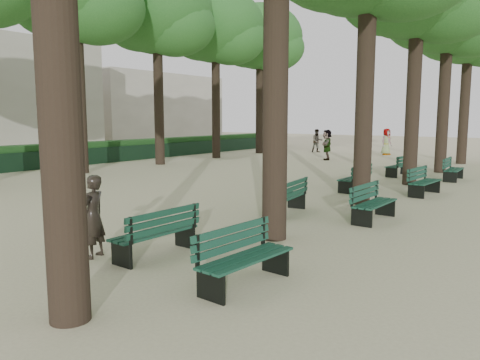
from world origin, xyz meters
The scene contains 21 objects.
ground centered at (0.00, 0.00, 0.00)m, with size 120.00×120.00×0.00m, color beige.
tree_central_4 centered at (1.50, 18.00, 7.65)m, with size 6.00×6.00×9.95m.
tree_central_5 centered at (1.50, 23.00, 7.65)m, with size 6.00×6.00×9.95m.
tree_far_3 centered at (-12.00, 13.00, 8.14)m, with size 6.00×6.00×10.45m.
tree_far_4 centered at (-12.00, 18.00, 8.14)m, with size 6.00×6.00×10.45m.
tree_far_5 centered at (-12.00, 23.00, 8.14)m, with size 6.00×6.00×10.45m.
bench_left_0 centered at (0.37, 0.61, 0.27)m, with size 0.64×1.82×0.92m.
bench_left_1 centered at (0.37, 5.46, 0.27)m, with size 0.81×1.86×0.92m.
bench_left_2 centered at (0.37, 10.28, 0.27)m, with size 0.60×1.81×0.92m.
bench_left_3 centered at (0.37, 15.41, 0.27)m, with size 0.77×1.85×0.92m.
bench_right_0 centered at (2.63, 0.31, 0.27)m, with size 0.71×1.84×0.92m.
bench_right_1 centered at (2.63, 5.95, 0.27)m, with size 0.62×1.81×0.92m.
bench_right_2 centered at (2.63, 10.76, 0.27)m, with size 0.71×1.84×0.92m.
bench_right_3 centered at (2.63, 15.29, 0.27)m, with size 0.63×1.82×0.92m.
man_with_map centered at (-0.51, -0.10, 0.77)m, with size 0.67×0.68×1.55m.
pedestrian_e centered at (-5.64, 20.80, 0.92)m, with size 1.71×0.37×1.84m, color #262628.
pedestrian_d centered at (-3.98, 26.79, 0.91)m, with size 0.89×0.36×1.82m, color #262628.
pedestrian_a centered at (-8.91, 26.10, 0.85)m, with size 0.83×0.34×1.71m, color #262628.
fence centered at (-15.00, 11.00, 0.45)m, with size 0.08×42.00×0.90m, color black.
hedge centered at (-15.70, 11.00, 0.60)m, with size 1.20×42.00×1.20m, color #164117.
building_far centered at (-33.00, 30.00, 3.50)m, with size 12.00×16.00×7.00m, color #B7B2A3.
Camera 1 is at (6.60, -5.38, 2.59)m, focal length 35.00 mm.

